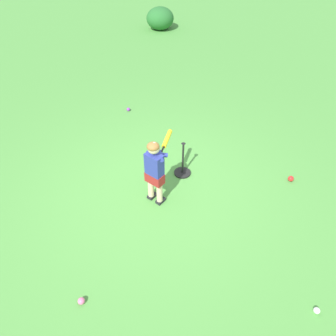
% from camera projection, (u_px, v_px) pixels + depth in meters
% --- Properties ---
extents(ground_plane, '(40.00, 40.00, 0.00)m').
position_uv_depth(ground_plane, '(157.00, 190.00, 5.05)').
color(ground_plane, '#519942').
extents(child_batter, '(0.40, 0.73, 1.08)m').
position_uv_depth(child_batter, '(155.00, 166.00, 4.48)').
color(child_batter, '#232328').
rests_on(child_batter, ground).
extents(play_ball_near_batter, '(0.09, 0.09, 0.09)m').
position_uv_depth(play_ball_near_batter, '(291.00, 179.00, 5.19)').
color(play_ball_near_batter, red).
rests_on(play_ball_near_batter, ground).
extents(play_ball_by_bucket, '(0.07, 0.07, 0.07)m').
position_uv_depth(play_ball_by_bucket, '(317.00, 310.00, 3.53)').
color(play_ball_by_bucket, white).
rests_on(play_ball_by_bucket, ground).
extents(play_ball_midfield, '(0.08, 0.08, 0.08)m').
position_uv_depth(play_ball_midfield, '(128.00, 109.00, 6.92)').
color(play_ball_midfield, purple).
rests_on(play_ball_midfield, ground).
extents(play_ball_behind_batter, '(0.08, 0.08, 0.08)m').
position_uv_depth(play_ball_behind_batter, '(81.00, 301.00, 3.61)').
color(play_ball_behind_batter, pink).
rests_on(play_ball_behind_batter, ground).
extents(batting_tee, '(0.28, 0.28, 0.62)m').
position_uv_depth(batting_tee, '(183.00, 169.00, 5.29)').
color(batting_tee, black).
rests_on(batting_tee, ground).
extents(shrub_left_background, '(0.95, 0.96, 0.74)m').
position_uv_depth(shrub_left_background, '(160.00, 18.00, 11.10)').
color(shrub_left_background, '#286B2D').
rests_on(shrub_left_background, ground).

